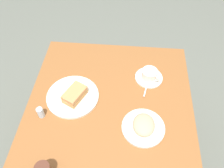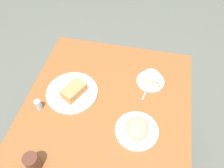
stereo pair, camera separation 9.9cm
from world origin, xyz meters
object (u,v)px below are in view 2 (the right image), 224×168
Objects in this scene: spoon at (146,91)px; coffee_saucer at (150,81)px; sandwich_front at (74,91)px; salt_shaker at (38,105)px; sandwich_plate at (72,92)px; coffee_cup at (151,78)px; drinking_glass at (32,162)px; dining_table at (102,135)px; side_plate at (137,130)px.

coffee_saucer is at bearing -11.34° from spoon.
salt_shaker is (-0.12, 0.15, -0.01)m from sandwich_front.
sandwich_plate is 2.80× the size of coffee_cup.
drinking_glass is at bearing -160.56° from salt_shaker.
sandwich_front is at bearing -7.10° from drinking_glass.
sandwich_front reaches higher than coffee_saucer.
coffee_saucer is 1.57× the size of coffee_cup.
dining_table is 0.39m from drinking_glass.
dining_table is 0.37m from salt_shaker.
salt_shaker is at bearing 87.20° from side_plate.
coffee_cup is (0.33, -0.21, 0.15)m from dining_table.
salt_shaker reaches higher than sandwich_plate.
side_plate is 3.42× the size of salt_shaker.
drinking_glass is (-0.29, -0.10, 0.02)m from salt_shaker.
coffee_cup is 1.06× the size of drinking_glass.
drinking_glass is (-0.42, 0.03, 0.04)m from sandwich_plate.
sandwich_plate is at bearing 58.75° from sandwich_front.
sandwich_plate is 0.41m from spoon.
spoon is (-0.08, 0.02, 0.01)m from coffee_saucer.
sandwich_plate is 0.42m from drinking_glass.
drinking_glass reaches higher than dining_table.
coffee_saucer is at bearing -61.31° from salt_shaker.
sandwich_plate is 1.78× the size of coffee_saucer.
coffee_saucer is (0.33, -0.21, 0.12)m from dining_table.
sandwich_plate is 2.86× the size of spoon.
coffee_cup is at bearing -61.43° from salt_shaker.
sandwich_front is 0.71× the size of side_plate.
coffee_cup is at bearing -5.79° from side_plate.
sandwich_front is 1.50× the size of coffee_cup.
salt_shaker is at bearing 118.57° from coffee_cup.
dining_table is 7.52× the size of coffee_saucer.
side_plate is (-0.32, 0.03, -0.03)m from coffee_cup.
drinking_glass is at bearing 142.76° from coffee_cup.
coffee_cup reaches higher than spoon.
coffee_saucer is at bearing -37.13° from drinking_glass.
coffee_saucer is at bearing -67.56° from sandwich_plate.
sandwich_front is 0.41m from drinking_glass.
coffee_cup reaches higher than side_plate.
coffee_cup is at bearing -65.58° from sandwich_front.
side_plate is at bearing -112.13° from sandwich_plate.
drinking_glass is (-0.26, 0.41, 0.04)m from side_plate.
spoon is at bearing -40.09° from drinking_glass.
sandwich_plate is 0.41m from side_plate.
coffee_cup is at bearing -128.75° from coffee_saucer.
coffee_saucer is 0.75× the size of side_plate.
drinking_glass reaches higher than coffee_saucer.
spoon is (0.09, -0.40, 0.01)m from sandwich_plate.
spoon is 0.58m from salt_shaker.
sandwich_plate is at bearing 103.13° from spoon.
coffee_cup is 0.08m from spoon.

